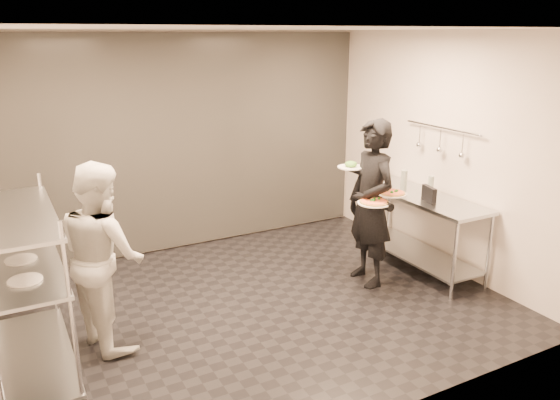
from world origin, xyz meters
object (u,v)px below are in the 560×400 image
pass_rack (24,281)px  pizza_plate_far (392,193)px  waiter (371,204)px  bottle_dark (375,173)px  chef (103,255)px  bottle_clear (431,185)px  pos_monitor (429,194)px  prep_counter (419,218)px  bottle_green (404,181)px  pizza_plate_near (374,202)px  salad_plate (351,166)px

pass_rack → pizza_plate_far: pass_rack is taller
waiter → bottle_dark: 1.12m
chef → bottle_clear: 3.79m
pos_monitor → chef: bearing=-171.4°
pos_monitor → bottle_clear: bearing=57.5°
prep_counter → chef: bearing=179.3°
chef → bottle_green: chef is taller
prep_counter → chef: 3.68m
chef → pizza_plate_far: 3.06m
pizza_plate_near → bottle_clear: (1.01, 0.23, 0.00)m
waiter → salad_plate: bearing=-152.9°
chef → bottle_green: size_ratio=6.38×
pos_monitor → bottle_clear: bottle_clear is taller
prep_counter → waiter: size_ratio=0.96×
chef → pizza_plate_far: chef is taller
chef → bottle_clear: (3.78, -0.08, 0.17)m
pass_rack → waiter: waiter is taller
bottle_green → pizza_plate_near: bearing=-150.2°
chef → bottle_green: 3.57m
pizza_plate_near → salad_plate: 0.55m
pizza_plate_far → salad_plate: salad_plate is taller
pizza_plate_near → pos_monitor: pos_monitor is taller
prep_counter → salad_plate: size_ratio=6.00×
bottle_green → pizza_plate_far: bearing=-141.3°
pizza_plate_near → bottle_clear: bearing=12.6°
pass_rack → waiter: (3.55, -0.06, 0.17)m
waiter → pizza_plate_near: (-0.12, -0.21, 0.09)m
pass_rack → bottle_dark: pass_rack is taller
prep_counter → pizza_plate_near: (-0.90, -0.27, 0.41)m
pizza_plate_far → chef: bearing=174.8°
prep_counter → salad_plate: salad_plate is taller
pizza_plate_far → bottle_dark: size_ratio=1.58×
bottle_clear → bottle_dark: bearing=102.3°
prep_counter → pizza_plate_far: (-0.63, -0.23, 0.46)m
pass_rack → pos_monitor: bearing=-3.5°
salad_plate → pos_monitor: (0.77, -0.45, -0.32)m
bottle_clear → prep_counter: bearing=161.0°
chef → bottle_dark: (3.60, 0.76, 0.16)m
pizza_plate_far → bottle_dark: 1.18m
prep_counter → pizza_plate_near: size_ratio=5.12×
bottle_green → bottle_dark: size_ratio=1.34×
pizza_plate_far → salad_plate: size_ratio=1.06×
waiter → bottle_clear: bearing=94.9°
pass_rack → salad_plate: (3.44, 0.19, 0.57)m
prep_counter → bottle_dark: size_ratio=8.96×
bottle_dark → bottle_clear: bearing=-77.7°
bottle_green → bottle_dark: 0.61m
bottle_clear → bottle_green: bearing=133.6°
salad_plate → bottle_green: bearing=-0.1°
prep_counter → pos_monitor: 0.48m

